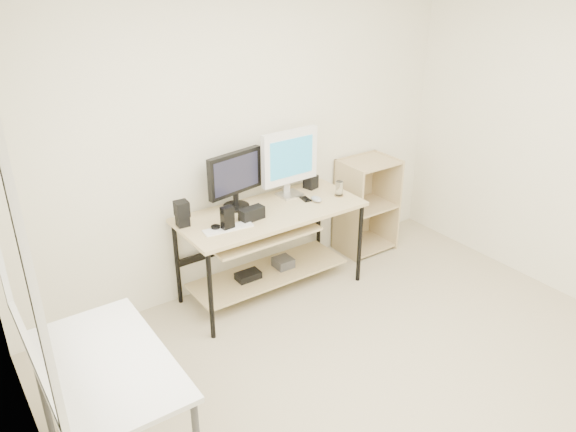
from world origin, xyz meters
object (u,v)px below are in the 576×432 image
(desk, at_px, (268,235))
(black_monitor, at_px, (235,177))
(white_imac, at_px, (290,159))
(audio_controller, at_px, (227,218))
(side_table, at_px, (107,375))
(shelf_unit, at_px, (364,204))

(desk, distance_m, black_monitor, 0.54)
(desk, xyz_separation_m, white_imac, (0.32, 0.16, 0.54))
(audio_controller, bearing_deg, black_monitor, 47.09)
(side_table, bearing_deg, black_monitor, 40.30)
(shelf_unit, distance_m, white_imac, 1.06)
(desk, height_order, shelf_unit, shelf_unit)
(shelf_unit, relative_size, black_monitor, 1.78)
(shelf_unit, height_order, white_imac, white_imac)
(black_monitor, bearing_deg, white_imac, -15.64)
(side_table, relative_size, black_monitor, 1.98)
(desk, distance_m, side_table, 1.97)
(white_imac, bearing_deg, black_monitor, 173.90)
(side_table, xyz_separation_m, black_monitor, (1.48, 1.26, 0.34))
(desk, relative_size, side_table, 1.50)
(side_table, bearing_deg, white_imac, 31.63)
(white_imac, distance_m, audio_controller, 0.82)
(shelf_unit, height_order, audio_controller, audio_controller)
(black_monitor, height_order, audio_controller, black_monitor)
(desk, relative_size, white_imac, 2.66)
(black_monitor, bearing_deg, side_table, -150.76)
(desk, bearing_deg, side_table, -147.35)
(side_table, bearing_deg, audio_controller, 37.62)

